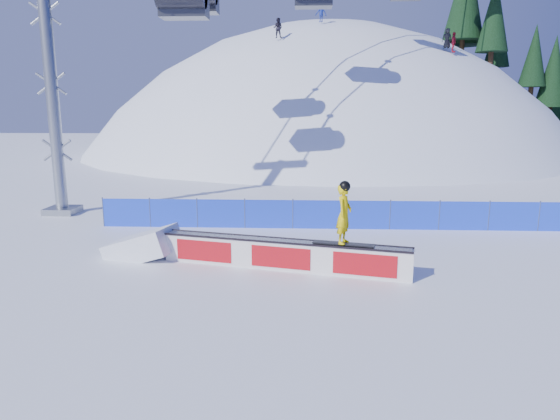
{
  "coord_description": "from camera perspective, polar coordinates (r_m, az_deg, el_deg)",
  "views": [
    {
      "loc": [
        -2.62,
        -15.71,
        4.96
      ],
      "look_at": [
        -3.4,
        1.54,
        1.39
      ],
      "focal_mm": 32.0,
      "sensor_mm": 36.0,
      "label": 1
    }
  ],
  "objects": [
    {
      "name": "rail_box",
      "position": [
        15.56,
        0.32,
        -5.11
      ],
      "size": [
        7.79,
        2.39,
        0.95
      ],
      "rotation": [
        0.0,
        0.0,
        -0.24
      ],
      "color": "white",
      "rests_on": "ground"
    },
    {
      "name": "snow_hill",
      "position": [
        62.16,
        4.89,
        -10.04
      ],
      "size": [
        64.0,
        64.0,
        64.0
      ],
      "color": "white",
      "rests_on": "ground"
    },
    {
      "name": "ground",
      "position": [
        16.68,
        11.56,
        -5.87
      ],
      "size": [
        160.0,
        160.0,
        0.0
      ],
      "primitive_type": "plane",
      "color": "white",
      "rests_on": "ground"
    },
    {
      "name": "treeline",
      "position": [
        64.0,
        28.16,
        14.69
      ],
      "size": [
        25.19,
        13.08,
        20.93
      ],
      "color": "#352215",
      "rests_on": "ground"
    },
    {
      "name": "snow_ramp",
      "position": [
        17.63,
        -15.33,
        -5.09
      ],
      "size": [
        2.68,
        2.02,
        1.5
      ],
      "primitive_type": null,
      "rotation": [
        0.0,
        -0.31,
        -0.24
      ],
      "color": "white",
      "rests_on": "ground"
    },
    {
      "name": "snowboarder",
      "position": [
        14.81,
        7.33,
        -0.39
      ],
      "size": [
        1.86,
        0.76,
        1.91
      ],
      "rotation": [
        0.0,
        0.0,
        1.17
      ],
      "color": "black",
      "rests_on": "rail_box"
    },
    {
      "name": "distant_skiers",
      "position": [
        46.87,
        9.42,
        19.88
      ],
      "size": [
        15.74,
        4.91,
        4.74
      ],
      "color": "black",
      "rests_on": "ground"
    },
    {
      "name": "safety_fence",
      "position": [
        20.84,
        9.75,
        -0.56
      ],
      "size": [
        22.05,
        0.05,
        1.3
      ],
      "color": "blue",
      "rests_on": "ground"
    }
  ]
}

